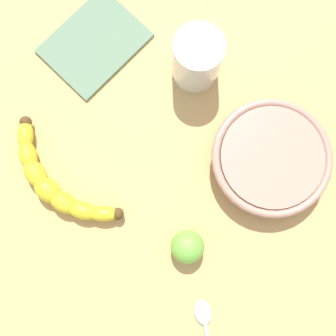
{
  "coord_description": "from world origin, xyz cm",
  "views": [
    {
      "loc": [
        -8.85,
        -5.3,
        60.87
      ],
      "look_at": [
        -3.38,
        -0.39,
        5.0
      ],
      "focal_mm": 41.4,
      "sensor_mm": 36.0,
      "label": 1
    }
  ],
  "objects_px": {
    "ceramic_bowl": "(270,158)",
    "lime_fruit": "(188,247)",
    "teaspoon": "(204,317)",
    "banana": "(54,184)",
    "smoothie_glass": "(197,60)"
  },
  "relations": [
    {
      "from": "ceramic_bowl",
      "to": "lime_fruit",
      "type": "distance_m",
      "value": 0.17
    },
    {
      "from": "ceramic_bowl",
      "to": "teaspoon",
      "type": "height_order",
      "value": "ceramic_bowl"
    },
    {
      "from": "banana",
      "to": "teaspoon",
      "type": "height_order",
      "value": "banana"
    },
    {
      "from": "banana",
      "to": "lime_fruit",
      "type": "relative_size",
      "value": 4.48
    },
    {
      "from": "banana",
      "to": "ceramic_bowl",
      "type": "xyz_separation_m",
      "value": [
        0.24,
        -0.21,
        0.01
      ]
    },
    {
      "from": "teaspoon",
      "to": "ceramic_bowl",
      "type": "bearing_deg",
      "value": -34.39
    },
    {
      "from": "ceramic_bowl",
      "to": "lime_fruit",
      "type": "height_order",
      "value": "lime_fruit"
    },
    {
      "from": "smoothie_glass",
      "to": "banana",
      "type": "bearing_deg",
      "value": 172.38
    },
    {
      "from": "lime_fruit",
      "to": "teaspoon",
      "type": "xyz_separation_m",
      "value": [
        -0.06,
        -0.08,
        -0.02
      ]
    },
    {
      "from": "lime_fruit",
      "to": "smoothie_glass",
      "type": "bearing_deg",
      "value": 38.87
    },
    {
      "from": "lime_fruit",
      "to": "teaspoon",
      "type": "height_order",
      "value": "lime_fruit"
    },
    {
      "from": "banana",
      "to": "lime_fruit",
      "type": "bearing_deg",
      "value": 19.15
    },
    {
      "from": "smoothie_glass",
      "to": "ceramic_bowl",
      "type": "relative_size",
      "value": 0.53
    },
    {
      "from": "ceramic_bowl",
      "to": "lime_fruit",
      "type": "relative_size",
      "value": 3.63
    },
    {
      "from": "teaspoon",
      "to": "lime_fruit",
      "type": "bearing_deg",
      "value": 2.16
    }
  ]
}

